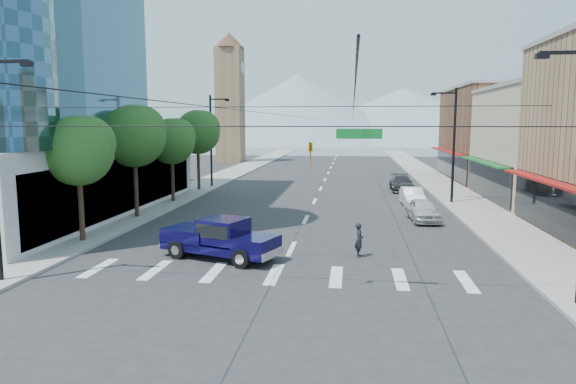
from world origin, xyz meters
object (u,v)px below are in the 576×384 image
Objects in this scene: parked_car_mid at (412,197)px; parked_car_far at (401,183)px; parked_car_near at (423,210)px; pedestrian at (359,240)px; pickup_truck at (220,237)px.

parked_car_mid is 8.78m from parked_car_far.
pedestrian is at bearing -117.59° from parked_car_near.
pickup_truck is 19.99m from parked_car_mid.
pedestrian is at bearing 29.70° from pickup_truck.
parked_car_mid is at bearing -90.06° from parked_car_far.
pickup_truck is 1.41× the size of parked_car_mid.
pickup_truck is at bearing -124.98° from parked_car_mid.
parked_car_near reaches higher than parked_car_mid.
parked_car_near is at bearing -31.30° from pedestrian.
parked_car_mid is at bearing 86.33° from parked_car_near.
parked_car_far is (4.23, 24.53, -0.10)m from pedestrian.
pickup_truck is at bearing -138.88° from parked_car_near.
pickup_truck is at bearing -112.78° from parked_car_far.
parked_car_far is (0.00, 14.98, -0.01)m from parked_car_near.
pedestrian is at bearing -107.54° from parked_car_mid.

